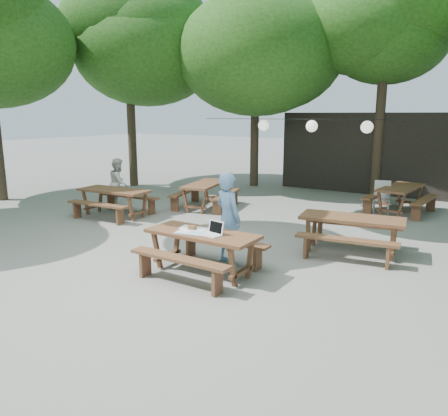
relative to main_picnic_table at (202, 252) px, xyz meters
name	(u,v)px	position (x,y,z in m)	size (l,w,h in m)	color
ground	(197,262)	(-0.42, 0.41, -0.39)	(80.00, 80.00, 0.00)	slate
pavilion	(374,151)	(0.08, 10.91, 1.01)	(6.00, 3.00, 2.80)	black
main_picnic_table	(202,252)	(0.00, 0.00, 0.00)	(2.00, 1.58, 0.75)	brown
picnic_table_nw	(115,202)	(-4.57, 2.26, 0.00)	(2.06, 1.72, 0.75)	brown
picnic_table_ne	(351,234)	(1.84, 2.55, 0.00)	(2.12, 1.86, 0.75)	brown
picnic_table_far_w	(205,195)	(-3.13, 4.50, 0.00)	(1.98, 2.22, 0.75)	brown
picnic_table_far_e	(400,199)	(1.88, 6.97, 0.00)	(1.76, 2.07, 0.75)	brown
woman	(228,219)	(0.09, 0.70, 0.47)	(0.63, 0.41, 1.72)	#74A1D4
second_person	(119,183)	(-5.41, 3.23, 0.34)	(0.71, 0.55, 1.46)	silver
plastic_chair	(381,204)	(1.45, 6.68, -0.13)	(0.52, 0.52, 0.90)	silver
laptop	(213,231)	(0.27, -0.05, 0.42)	(0.37, 0.31, 0.24)	white
tabletop_clutter	(195,230)	(-0.15, 0.01, 0.37)	(0.81, 0.68, 0.08)	#3C9BCE
paper_lanterns	(312,126)	(-0.61, 6.41, 2.02)	(9.00, 0.34, 0.38)	black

